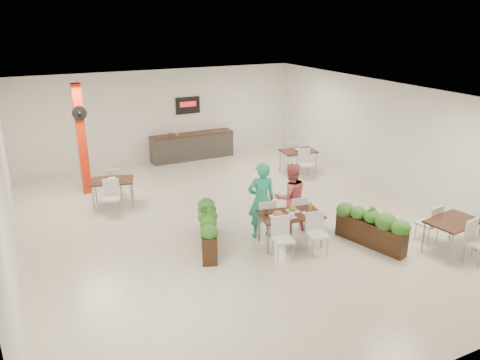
# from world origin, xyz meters

# --- Properties ---
(ground) EXTENTS (12.00, 12.00, 0.00)m
(ground) POSITION_xyz_m (0.00, 0.00, 0.00)
(ground) COLOR beige
(ground) RESTS_ON ground
(room_shell) EXTENTS (10.10, 12.10, 3.22)m
(room_shell) POSITION_xyz_m (0.00, 0.00, 2.01)
(room_shell) COLOR white
(room_shell) RESTS_ON ground
(red_column) EXTENTS (0.40, 0.41, 3.20)m
(red_column) POSITION_xyz_m (-3.00, 3.79, 1.64)
(red_column) COLOR red
(red_column) RESTS_ON ground
(service_counter) EXTENTS (3.00, 0.64, 2.20)m
(service_counter) POSITION_xyz_m (1.00, 5.65, 0.49)
(service_counter) COLOR #32302D
(service_counter) RESTS_ON ground
(main_table) EXTENTS (1.51, 1.80, 0.92)m
(main_table) POSITION_xyz_m (0.62, -1.63, 0.64)
(main_table) COLOR black
(main_table) RESTS_ON ground
(diner_man) EXTENTS (0.73, 0.54, 1.83)m
(diner_man) POSITION_xyz_m (0.24, -0.98, 0.91)
(diner_man) COLOR #25A380
(diner_man) RESTS_ON ground
(diner_woman) EXTENTS (0.92, 0.77, 1.69)m
(diner_woman) POSITION_xyz_m (1.04, -0.98, 0.85)
(diner_woman) COLOR #E46569
(diner_woman) RESTS_ON ground
(planter_left) EXTENTS (0.94, 1.89, 1.04)m
(planter_left) POSITION_xyz_m (-1.08, -0.90, 0.52)
(planter_left) COLOR black
(planter_left) RESTS_ON ground
(planter_right) EXTENTS (0.78, 1.77, 0.95)m
(planter_right) POSITION_xyz_m (2.24, -2.48, 0.49)
(planter_right) COLOR black
(planter_right) RESTS_ON ground
(side_table_a) EXTENTS (1.27, 1.67, 0.92)m
(side_table_a) POSITION_xyz_m (-2.50, 2.43, 0.62)
(side_table_a) COLOR black
(side_table_a) RESTS_ON ground
(side_table_b) EXTENTS (1.21, 1.66, 0.92)m
(side_table_b) POSITION_xyz_m (3.60, 2.66, 0.62)
(side_table_b) COLOR black
(side_table_b) RESTS_ON ground
(side_table_c) EXTENTS (1.26, 1.66, 0.92)m
(side_table_c) POSITION_xyz_m (3.63, -3.49, 0.62)
(side_table_c) COLOR black
(side_table_c) RESTS_ON ground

